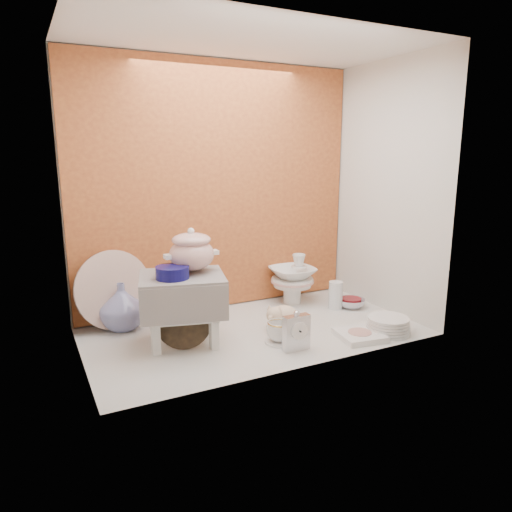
# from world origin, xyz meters

# --- Properties ---
(ground) EXTENTS (1.80, 1.80, 0.00)m
(ground) POSITION_xyz_m (0.00, 0.00, 0.00)
(ground) COLOR silver
(ground) RESTS_ON ground
(niche_shell) EXTENTS (1.86, 1.03, 1.53)m
(niche_shell) POSITION_xyz_m (0.00, 0.18, 0.93)
(niche_shell) COLOR #C86B32
(niche_shell) RESTS_ON ground
(step_stool) EXTENTS (0.50, 0.45, 0.36)m
(step_stool) POSITION_xyz_m (-0.40, 0.02, 0.18)
(step_stool) COLOR silver
(step_stool) RESTS_ON ground
(soup_tureen) EXTENTS (0.29, 0.29, 0.23)m
(soup_tureen) POSITION_xyz_m (-0.33, 0.06, 0.48)
(soup_tureen) COLOR white
(soup_tureen) RESTS_ON step_stool
(cobalt_bowl) EXTENTS (0.17, 0.17, 0.06)m
(cobalt_bowl) POSITION_xyz_m (-0.46, -0.02, 0.39)
(cobalt_bowl) COLOR #0D0B52
(cobalt_bowl) RESTS_ON step_stool
(floral_platter) EXTENTS (0.46, 0.22, 0.44)m
(floral_platter) POSITION_xyz_m (-0.67, 0.41, 0.22)
(floral_platter) COLOR white
(floral_platter) RESTS_ON ground
(blue_white_vase) EXTENTS (0.33, 0.33, 0.26)m
(blue_white_vase) POSITION_xyz_m (-0.64, 0.36, 0.13)
(blue_white_vase) COLOR silver
(blue_white_vase) RESTS_ON ground
(lacquer_tray) EXTENTS (0.31, 0.21, 0.28)m
(lacquer_tray) POSITION_xyz_m (-0.41, -0.03, 0.14)
(lacquer_tray) COLOR black
(lacquer_tray) RESTS_ON ground
(mantel_clock) EXTENTS (0.14, 0.05, 0.20)m
(mantel_clock) POSITION_xyz_m (0.07, -0.32, 0.10)
(mantel_clock) COLOR silver
(mantel_clock) RESTS_ON ground
(plush_pig) EXTENTS (0.24, 0.18, 0.14)m
(plush_pig) POSITION_xyz_m (0.17, -0.02, 0.07)
(plush_pig) COLOR beige
(plush_pig) RESTS_ON ground
(teacup_saucer) EXTENTS (0.20, 0.20, 0.01)m
(teacup_saucer) POSITION_xyz_m (0.05, -0.20, 0.01)
(teacup_saucer) COLOR white
(teacup_saucer) RESTS_ON ground
(gold_rim_teacup) EXTENTS (0.14, 0.14, 0.10)m
(gold_rim_teacup) POSITION_xyz_m (0.05, -0.20, 0.06)
(gold_rim_teacup) COLOR white
(gold_rim_teacup) RESTS_ON teacup_saucer
(lattice_dish) EXTENTS (0.26, 0.26, 0.03)m
(lattice_dish) POSITION_xyz_m (0.46, -0.34, 0.02)
(lattice_dish) COLOR white
(lattice_dish) RESTS_ON ground
(dinner_plate_stack) EXTENTS (0.30, 0.30, 0.09)m
(dinner_plate_stack) POSITION_xyz_m (0.64, -0.35, 0.04)
(dinner_plate_stack) COLOR white
(dinner_plate_stack) RESTS_ON ground
(crystal_bowl) EXTENTS (0.19, 0.19, 0.06)m
(crystal_bowl) POSITION_xyz_m (0.73, 0.09, 0.03)
(crystal_bowl) COLOR silver
(crystal_bowl) RESTS_ON ground
(clear_glass_vase) EXTENTS (0.09, 0.09, 0.17)m
(clear_glass_vase) POSITION_xyz_m (0.63, 0.11, 0.09)
(clear_glass_vase) COLOR silver
(clear_glass_vase) RESTS_ON ground
(porcelain_tower) EXTENTS (0.34, 0.34, 0.32)m
(porcelain_tower) POSITION_xyz_m (0.45, 0.34, 0.16)
(porcelain_tower) COLOR white
(porcelain_tower) RESTS_ON ground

